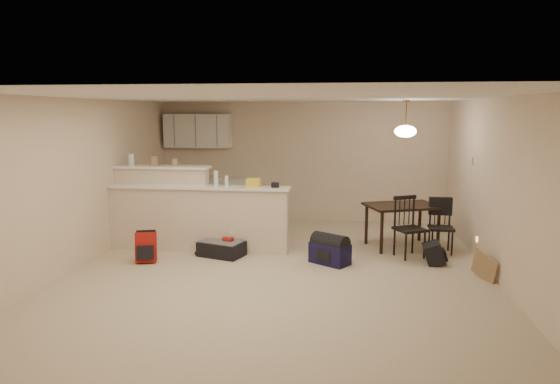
% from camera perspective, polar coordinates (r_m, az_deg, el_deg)
% --- Properties ---
extents(room, '(7.00, 7.02, 2.50)m').
position_cam_1_polar(room, '(7.13, 0.07, 0.68)').
color(room, beige).
rests_on(room, ground).
extents(breakfast_bar, '(3.08, 0.58, 1.39)m').
position_cam_1_polar(breakfast_bar, '(8.58, -10.81, -2.39)').
color(breakfast_bar, beige).
rests_on(breakfast_bar, ground).
extents(upper_cabinets, '(1.40, 0.34, 0.70)m').
position_cam_1_polar(upper_cabinets, '(10.78, -9.38, 6.92)').
color(upper_cabinets, white).
rests_on(upper_cabinets, room).
extents(kitchen_counter, '(1.80, 0.60, 0.90)m').
position_cam_1_polar(kitchen_counter, '(10.75, -8.35, -0.84)').
color(kitchen_counter, white).
rests_on(kitchen_counter, ground).
extents(thermostat, '(0.02, 0.12, 0.12)m').
position_cam_1_polar(thermostat, '(8.83, 21.06, 3.34)').
color(thermostat, beige).
rests_on(thermostat, room).
extents(jar, '(0.10, 0.10, 0.20)m').
position_cam_1_polar(jar, '(8.93, -16.62, 3.57)').
color(jar, silver).
rests_on(jar, breakfast_bar).
extents(cereal_box, '(0.10, 0.07, 0.16)m').
position_cam_1_polar(cereal_box, '(8.77, -14.12, 3.45)').
color(cereal_box, '#9C7A50').
rests_on(cereal_box, breakfast_bar).
extents(small_box, '(0.08, 0.06, 0.12)m').
position_cam_1_polar(small_box, '(8.64, -11.87, 3.31)').
color(small_box, '#9C7A50').
rests_on(small_box, breakfast_bar).
extents(bottle_a, '(0.07, 0.07, 0.26)m').
position_cam_1_polar(bottle_a, '(8.24, -7.32, 1.54)').
color(bottle_a, silver).
rests_on(bottle_a, breakfast_bar).
extents(bottle_b, '(0.06, 0.06, 0.18)m').
position_cam_1_polar(bottle_b, '(8.20, -6.13, 1.25)').
color(bottle_b, silver).
rests_on(bottle_b, breakfast_bar).
extents(bag_lump, '(0.22, 0.18, 0.14)m').
position_cam_1_polar(bag_lump, '(8.11, -3.06, 1.06)').
color(bag_lump, '#9C7A50').
rests_on(bag_lump, breakfast_bar).
extents(pouch, '(0.12, 0.10, 0.08)m').
position_cam_1_polar(pouch, '(8.06, -0.55, 0.80)').
color(pouch, '#9C7A50').
rests_on(pouch, breakfast_bar).
extents(dining_table, '(1.38, 1.15, 0.74)m').
position_cam_1_polar(dining_table, '(8.75, 13.80, -1.99)').
color(dining_table, black).
rests_on(dining_table, ground).
extents(pendant_lamp, '(0.36, 0.36, 0.62)m').
position_cam_1_polar(pendant_lamp, '(8.60, 14.14, 6.81)').
color(pendant_lamp, brown).
rests_on(pendant_lamp, room).
extents(dining_chair_near, '(0.56, 0.55, 0.97)m').
position_cam_1_polar(dining_chair_near, '(8.20, 14.63, -3.94)').
color(dining_chair_near, black).
rests_on(dining_chair_near, ground).
extents(dining_chair_far, '(0.39, 0.37, 0.88)m').
position_cam_1_polar(dining_chair_far, '(8.60, 17.94, -3.78)').
color(dining_chair_far, black).
rests_on(dining_chair_far, ground).
extents(suitcase, '(0.79, 0.64, 0.23)m').
position_cam_1_polar(suitcase, '(8.15, -6.69, -6.45)').
color(suitcase, black).
rests_on(suitcase, ground).
extents(red_backpack, '(0.35, 0.27, 0.46)m').
position_cam_1_polar(red_backpack, '(8.02, -15.06, -6.12)').
color(red_backpack, '#AD1813').
rests_on(red_backpack, ground).
extents(navy_duffel, '(0.67, 0.59, 0.32)m').
position_cam_1_polar(navy_duffel, '(7.72, 5.72, -6.99)').
color(navy_duffel, '#15123A').
rests_on(navy_duffel, ground).
extents(black_daypack, '(0.28, 0.38, 0.32)m').
position_cam_1_polar(black_daypack, '(8.02, 17.16, -6.74)').
color(black_daypack, black).
rests_on(black_daypack, ground).
extents(cardboard_sheet, '(0.20, 0.44, 0.36)m').
position_cam_1_polar(cardboard_sheet, '(7.53, 22.30, -7.93)').
color(cardboard_sheet, '#9C7A50').
rests_on(cardboard_sheet, ground).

